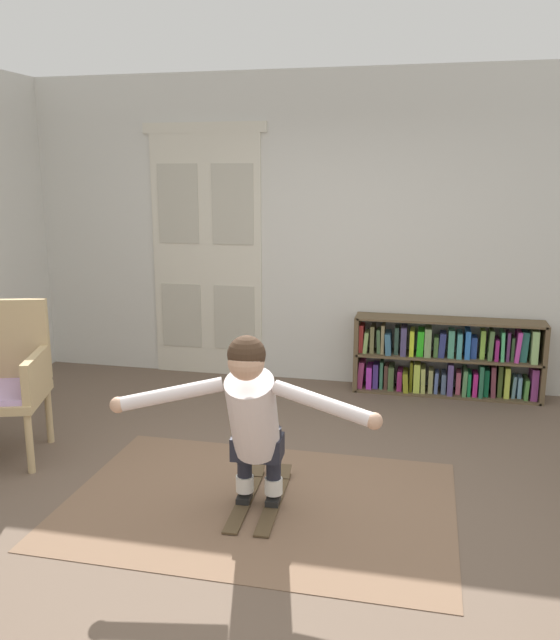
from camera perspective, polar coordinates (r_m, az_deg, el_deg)
ground_plane at (r=4.20m, az=-1.38°, el=-15.73°), size 7.20×7.20×0.00m
back_wall at (r=6.27m, az=4.38°, el=7.65°), size 6.00×0.10×2.90m
double_door at (r=6.52m, az=-6.33°, el=5.86°), size 1.22×0.05×2.45m
rug at (r=4.22m, az=-1.80°, el=-15.48°), size 2.36×1.64×0.01m
bookshelf at (r=6.20m, az=14.21°, el=-3.36°), size 1.67×0.30×0.70m
wicker_chair at (r=5.08m, az=-22.95°, el=-4.52°), size 0.75×0.75×1.10m
skis_pair at (r=4.24m, az=-1.71°, el=-15.06°), size 0.31×0.83×0.07m
person_skier at (r=3.80m, az=-2.40°, el=-7.97°), size 1.48×0.61×1.06m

